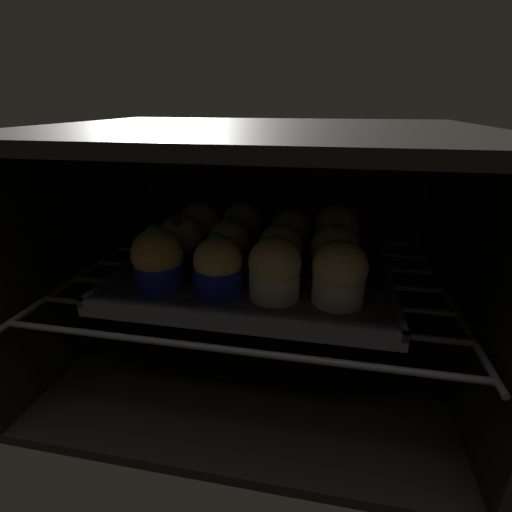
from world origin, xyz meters
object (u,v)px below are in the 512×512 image
object	(u,v)px
muffin_row0_col2	(275,269)
muffin_row0_col3	(339,274)
muffin_row2_col3	(336,232)
muffin_row2_col0	(200,227)
muffin_row1_col2	(280,251)
muffin_row2_col2	(290,234)
muffin_row1_col1	(229,245)
muffin_row1_col3	(334,253)
muffin_row1_col0	(181,241)
baking_tray	(256,272)
muffin_row2_col1	(242,228)
muffin_row0_col0	(158,259)
muffin_row0_col1	(218,266)

from	to	relation	value
muffin_row0_col2	muffin_row0_col3	bearing A→B (deg)	1.26
muffin_row2_col3	muffin_row0_col3	bearing A→B (deg)	-88.61
muffin_row0_col2	muffin_row2_col0	size ratio (longest dim) A/B	1.05
muffin_row0_col3	muffin_row1_col2	size ratio (longest dim) A/B	1.11
muffin_row1_col2	muffin_row2_col2	bearing A→B (deg)	86.37
muffin_row1_col1	muffin_row2_col3	xyz separation A→B (cm)	(15.54, 7.91, 0.54)
muffin_row1_col3	muffin_row2_col0	bearing A→B (deg)	161.39
muffin_row1_col1	muffin_row1_col0	bearing A→B (deg)	177.17
baking_tray	muffin_row2_col0	world-z (taller)	muffin_row2_col0
baking_tray	muffin_row2_col1	bearing A→B (deg)	116.54
muffin_row0_col3	muffin_row2_col2	distance (cm)	17.11
muffin_row2_col0	muffin_row1_col3	bearing A→B (deg)	-18.61
baking_tray	muffin_row1_col0	distance (cm)	12.40
muffin_row0_col0	muffin_row1_col0	bearing A→B (deg)	89.87
muffin_row1_col0	muffin_row2_col1	size ratio (longest dim) A/B	0.94
muffin_row0_col1	muffin_row2_col3	world-z (taller)	muffin_row2_col3
muffin_row2_col2	muffin_row0_col3	bearing A→B (deg)	-63.13
muffin_row1_col0	muffin_row2_col2	world-z (taller)	same
muffin_row1_col0	muffin_row2_col2	xyz separation A→B (cm)	(15.87, 7.31, -0.19)
muffin_row0_col3	muffin_row0_col0	bearing A→B (deg)	-179.60
muffin_row0_col1	muffin_row1_col1	distance (cm)	7.77
muffin_row0_col1	muffin_row0_col0	bearing A→B (deg)	179.90
muffin_row1_col1	muffin_row1_col2	world-z (taller)	muffin_row1_col1
muffin_row0_col0	muffin_row1_col3	world-z (taller)	muffin_row0_col0
baking_tray	muffin_row0_col2	world-z (taller)	muffin_row0_col2
muffin_row0_col3	muffin_row1_col3	distance (cm)	7.60
muffin_row2_col0	muffin_row2_col1	bearing A→B (deg)	1.89
muffin_row1_col0	muffin_row2_col2	size ratio (longest dim) A/B	1.01
muffin_row2_col2	muffin_row2_col3	size ratio (longest dim) A/B	0.89
muffin_row2_col0	muffin_row0_col3	bearing A→B (deg)	-33.30
muffin_row1_col1	muffin_row1_col2	distance (cm)	7.69
muffin_row1_col1	muffin_row2_col1	size ratio (longest dim) A/B	0.99
muffin_row1_col2	muffin_row2_col0	bearing A→B (deg)	152.26
muffin_row0_col2	muffin_row1_col3	bearing A→B (deg)	46.46
muffin_row0_col1	muffin_row1_col2	size ratio (longest dim) A/B	1.10
muffin_row1_col3	muffin_row2_col2	distance (cm)	10.49
muffin_row0_col1	muffin_row1_col0	size ratio (longest dim) A/B	1.06
muffin_row2_col1	muffin_row2_col3	size ratio (longest dim) A/B	0.95
muffin_row0_col2	muffin_row1_col2	xyz separation A→B (cm)	(-0.27, 7.51, -0.47)
muffin_row0_col1	muffin_row2_col0	size ratio (longest dim) A/B	1.04
muffin_row1_col3	muffin_row2_col0	size ratio (longest dim) A/B	0.98
muffin_row0_col1	muffin_row0_col3	distance (cm)	15.34
muffin_row0_col0	muffin_row1_col1	xyz separation A→B (cm)	(7.69, 7.74, -0.37)
muffin_row0_col1	muffin_row0_col3	size ratio (longest dim) A/B	0.99
muffin_row1_col2	muffin_row2_col2	size ratio (longest dim) A/B	0.98
muffin_row0_col3	muffin_row1_col3	world-z (taller)	muffin_row0_col3
muffin_row0_col3	baking_tray	bearing A→B (deg)	147.37
muffin_row1_col2	muffin_row0_col3	bearing A→B (deg)	-41.72
muffin_row0_col1	muffin_row1_col2	bearing A→B (deg)	46.62
muffin_row0_col1	muffin_row2_col2	size ratio (longest dim) A/B	1.07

